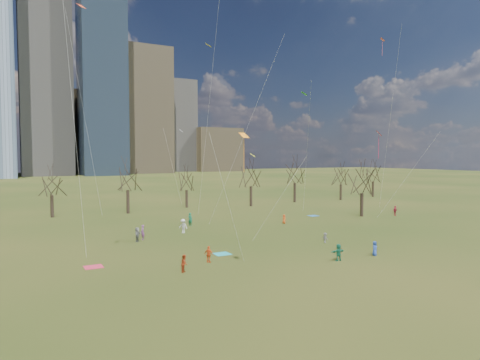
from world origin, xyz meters
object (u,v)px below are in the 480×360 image
blanket_crimson (94,267)px  person_2 (184,263)px  blanket_teal (222,254)px  blanket_navy (313,216)px  person_4 (209,254)px  person_0 (375,248)px

blanket_crimson → person_2: (6.58, -5.46, 0.75)m
blanket_teal → person_2: person_2 is taller
blanket_teal → blanket_navy: same height
blanket_navy → blanket_crimson: (-37.84, -16.84, 0.00)m
person_2 → person_4: 3.80m
blanket_teal → blanket_navy: (25.46, 17.72, 0.00)m
blanket_navy → person_4: (-28.07, -20.25, 0.76)m
blanket_navy → blanket_crimson: size_ratio=1.00×
blanket_teal → blanket_navy: size_ratio=1.00×
blanket_navy → person_2: (-31.27, -22.31, 0.75)m
blanket_navy → person_4: size_ratio=1.03×
blanket_teal → person_4: (-2.60, -2.53, 0.76)m
blanket_teal → person_2: size_ratio=1.05×
person_2 → blanket_navy: bearing=-17.5°
blanket_teal → person_0: size_ratio=1.10×
person_4 → blanket_teal: bearing=-82.1°
person_0 → person_4: size_ratio=0.93×
person_4 → person_2: bearing=86.5°
blanket_teal → person_0: person_0 is taller
blanket_crimson → person_0: (25.53, -8.70, 0.71)m
blanket_crimson → person_2: 8.58m
blanket_teal → blanket_crimson: 12.41m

